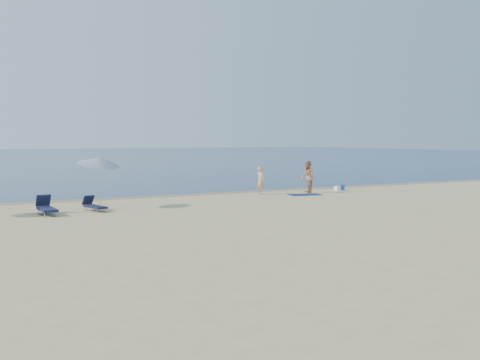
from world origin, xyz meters
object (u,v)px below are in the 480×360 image
at_px(blue_cooler, 341,187).
at_px(umbrella_near, 99,161).
at_px(person_left, 260,180).
at_px(person_right, 308,177).

bearing_deg(blue_cooler, umbrella_near, 179.63).
height_order(person_left, umbrella_near, umbrella_near).
bearing_deg(person_left, person_right, -107.11).
xyz_separation_m(blue_cooler, umbrella_near, (-16.16, -2.27, 2.04)).
relative_size(person_left, blue_cooler, 3.79).
bearing_deg(person_left, umbrella_near, 97.16).
bearing_deg(umbrella_near, blue_cooler, -12.97).
distance_m(blue_cooler, umbrella_near, 16.44).
xyz_separation_m(person_right, umbrella_near, (-13.06, -1.55, 1.22)).
distance_m(person_right, umbrella_near, 13.21).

